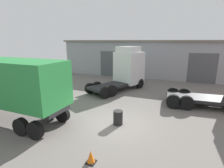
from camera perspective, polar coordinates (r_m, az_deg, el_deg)
ground_plane at (r=11.03m, az=0.73°, el=-13.08°), size 60.00×60.00×0.00m
warehouse_building at (r=27.95m, az=14.53°, el=8.46°), size 27.25×9.39×5.11m
tractor_unit_white at (r=18.77m, az=4.63°, el=4.95°), size 4.82×6.72×4.43m
oil_drum at (r=10.88m, az=1.97°, el=-10.91°), size 0.58×0.58×0.88m
traffic_cone at (r=8.00m, az=-6.92°, el=-22.65°), size 0.40×0.40×0.55m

